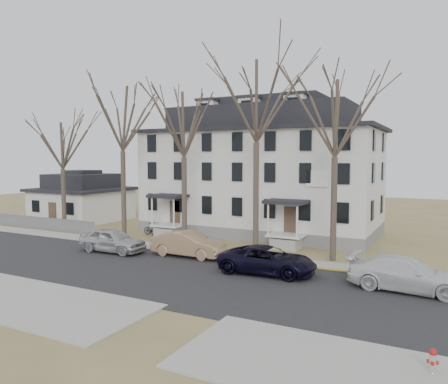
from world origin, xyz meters
The scene contains 20 objects.
ground centered at (0.00, 0.00, 0.00)m, with size 120.00×120.00×0.00m, color olive.
main_road centered at (0.00, 2.00, 0.00)m, with size 120.00×10.00×0.04m, color #27272A.
far_sidewalk centered at (0.00, 8.00, 0.00)m, with size 120.00×2.00×0.08m, color #A09F97.
near_sidewalk_right centered at (12.00, -5.00, 0.00)m, with size 14.00×5.00×0.08m, color #A09F97.
yellow_curb centered at (5.00, 7.10, 0.00)m, with size 14.00×0.25×0.06m, color gold.
boarding_house centered at (-2.00, 17.95, 5.38)m, with size 20.80×12.36×12.05m.
small_house centered at (-22.00, 16.00, 2.25)m, with size 8.70×8.70×5.00m.
fence centered at (-21.00, 9.50, 0.00)m, with size 14.00×0.06×1.20m, color gray.
tree_far_left centered at (-11.00, 9.80, 10.34)m, with size 8.40×8.40×13.72m.
tree_mid_left centered at (-5.00, 9.80, 9.60)m, with size 7.80×7.80×12.74m.
tree_center centered at (1.00, 9.80, 11.08)m, with size 9.00×9.00×14.70m.
tree_mid_right centered at (6.50, 9.80, 9.60)m, with size 7.80×7.80×12.74m.
tree_bungalow centered at (-18.00, 9.80, 8.12)m, with size 6.60×6.60×10.78m.
car_silver centered at (-7.97, 5.00, 0.85)m, with size 2.00×4.98×1.70m, color silver.
car_tan centered at (-2.47, 6.35, 0.85)m, with size 1.81×5.18×1.71m, color #A07D5B.
car_navy centered at (3.95, 4.70, 0.78)m, with size 2.60×5.64×1.57m, color black.
car_white centered at (11.40, 4.92, 0.84)m, with size 2.34×5.77×1.67m, color silver.
bicycle_left centered at (-8.94, 12.05, 0.48)m, with size 0.64×1.85×0.97m, color black.
bicycle_right centered at (-9.57, 11.77, 0.53)m, with size 0.50×1.75×1.05m, color black.
fire_hydrant centered at (12.89, -3.88, 0.42)m, with size 0.34×0.32×0.83m.
Camera 1 is at (13.18, -18.47, 6.73)m, focal length 35.00 mm.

